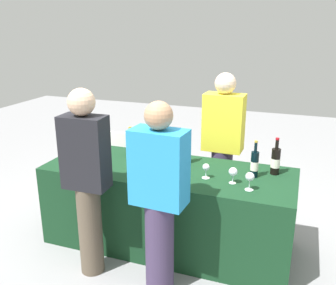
{
  "coord_description": "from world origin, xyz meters",
  "views": [
    {
      "loc": [
        1.09,
        -2.99,
        2.04
      ],
      "look_at": [
        0.0,
        0.0,
        1.02
      ],
      "focal_mm": 40.11,
      "sensor_mm": 36.0,
      "label": 1
    }
  ],
  "objects_px": {
    "wine_bottle_1": "(142,146)",
    "wine_bottle_3": "(254,164)",
    "guest_0": "(87,177)",
    "wine_glass_1": "(136,162)",
    "wine_glass_3": "(233,172)",
    "wine_glass_0": "(83,157)",
    "server_pouring": "(223,144)",
    "wine_bottle_4": "(275,161)",
    "wine_bottle_0": "(131,145)",
    "wine_glass_4": "(250,177)",
    "menu_board": "(127,163)",
    "wine_bottle_2": "(186,151)",
    "wine_glass_2": "(206,168)",
    "guest_1": "(159,195)"
  },
  "relations": [
    {
      "from": "wine_bottle_0",
      "to": "wine_bottle_3",
      "type": "bearing_deg",
      "value": -6.25
    },
    {
      "from": "server_pouring",
      "to": "guest_0",
      "type": "bearing_deg",
      "value": 59.1
    },
    {
      "from": "wine_glass_4",
      "to": "menu_board",
      "type": "height_order",
      "value": "wine_glass_4"
    },
    {
      "from": "wine_glass_0",
      "to": "wine_glass_2",
      "type": "height_order",
      "value": "wine_glass_0"
    },
    {
      "from": "wine_bottle_2",
      "to": "wine_glass_1",
      "type": "height_order",
      "value": "wine_bottle_2"
    },
    {
      "from": "wine_bottle_4",
      "to": "wine_glass_0",
      "type": "height_order",
      "value": "wine_bottle_4"
    },
    {
      "from": "wine_bottle_3",
      "to": "wine_glass_1",
      "type": "xyz_separation_m",
      "value": [
        -1.0,
        -0.24,
        -0.03
      ]
    },
    {
      "from": "wine_glass_3",
      "to": "server_pouring",
      "type": "xyz_separation_m",
      "value": [
        -0.26,
        0.79,
        -0.02
      ]
    },
    {
      "from": "wine_glass_0",
      "to": "server_pouring",
      "type": "xyz_separation_m",
      "value": [
        1.11,
        0.89,
        -0.02
      ]
    },
    {
      "from": "wine_bottle_4",
      "to": "wine_glass_1",
      "type": "height_order",
      "value": "wine_bottle_4"
    },
    {
      "from": "wine_glass_3",
      "to": "wine_bottle_4",
      "type": "bearing_deg",
      "value": 46.53
    },
    {
      "from": "wine_bottle_0",
      "to": "guest_0",
      "type": "relative_size",
      "value": 0.19
    },
    {
      "from": "wine_bottle_1",
      "to": "wine_bottle_2",
      "type": "relative_size",
      "value": 1.01
    },
    {
      "from": "wine_glass_3",
      "to": "wine_glass_4",
      "type": "relative_size",
      "value": 0.92
    },
    {
      "from": "wine_bottle_2",
      "to": "server_pouring",
      "type": "bearing_deg",
      "value": 62.11
    },
    {
      "from": "wine_bottle_4",
      "to": "wine_glass_2",
      "type": "bearing_deg",
      "value": -151.31
    },
    {
      "from": "wine_bottle_3",
      "to": "wine_glass_1",
      "type": "relative_size",
      "value": 2.55
    },
    {
      "from": "wine_bottle_4",
      "to": "wine_glass_0",
      "type": "distance_m",
      "value": 1.73
    },
    {
      "from": "server_pouring",
      "to": "guest_1",
      "type": "relative_size",
      "value": 1.03
    },
    {
      "from": "wine_bottle_2",
      "to": "wine_bottle_3",
      "type": "relative_size",
      "value": 0.97
    },
    {
      "from": "wine_bottle_0",
      "to": "wine_bottle_4",
      "type": "xyz_separation_m",
      "value": [
        1.4,
        -0.0,
        0.01
      ]
    },
    {
      "from": "wine_bottle_1",
      "to": "wine_bottle_4",
      "type": "relative_size",
      "value": 0.97
    },
    {
      "from": "wine_bottle_1",
      "to": "server_pouring",
      "type": "xyz_separation_m",
      "value": [
        0.7,
        0.48,
        -0.04
      ]
    },
    {
      "from": "guest_0",
      "to": "wine_glass_1",
      "type": "bearing_deg",
      "value": 61.69
    },
    {
      "from": "wine_bottle_4",
      "to": "menu_board",
      "type": "relative_size",
      "value": 0.42
    },
    {
      "from": "wine_glass_0",
      "to": "server_pouring",
      "type": "distance_m",
      "value": 1.42
    },
    {
      "from": "wine_bottle_2",
      "to": "wine_bottle_0",
      "type": "bearing_deg",
      "value": 179.0
    },
    {
      "from": "wine_glass_4",
      "to": "menu_board",
      "type": "distance_m",
      "value": 2.03
    },
    {
      "from": "wine_bottle_1",
      "to": "wine_bottle_4",
      "type": "distance_m",
      "value": 1.26
    },
    {
      "from": "wine_glass_0",
      "to": "wine_bottle_3",
      "type": "bearing_deg",
      "value": 11.03
    },
    {
      "from": "wine_glass_1",
      "to": "wine_glass_3",
      "type": "bearing_deg",
      "value": 3.31
    },
    {
      "from": "wine_bottle_2",
      "to": "wine_glass_4",
      "type": "relative_size",
      "value": 2.12
    },
    {
      "from": "wine_glass_3",
      "to": "wine_glass_0",
      "type": "bearing_deg",
      "value": -175.84
    },
    {
      "from": "wine_bottle_0",
      "to": "wine_glass_3",
      "type": "bearing_deg",
      "value": -16.89
    },
    {
      "from": "server_pouring",
      "to": "wine_bottle_1",
      "type": "bearing_deg",
      "value": 35.86
    },
    {
      "from": "wine_bottle_1",
      "to": "wine_bottle_3",
      "type": "relative_size",
      "value": 0.98
    },
    {
      "from": "wine_bottle_2",
      "to": "wine_glass_3",
      "type": "height_order",
      "value": "wine_bottle_2"
    },
    {
      "from": "wine_bottle_0",
      "to": "wine_bottle_3",
      "type": "height_order",
      "value": "wine_bottle_3"
    },
    {
      "from": "wine_bottle_0",
      "to": "wine_bottle_4",
      "type": "height_order",
      "value": "wine_bottle_4"
    },
    {
      "from": "wine_bottle_1",
      "to": "wine_glass_1",
      "type": "bearing_deg",
      "value": -74.33
    },
    {
      "from": "wine_bottle_3",
      "to": "guest_0",
      "type": "bearing_deg",
      "value": -150.32
    },
    {
      "from": "wine_bottle_1",
      "to": "wine_bottle_0",
      "type": "bearing_deg",
      "value": 172.45
    },
    {
      "from": "wine_bottle_1",
      "to": "guest_1",
      "type": "distance_m",
      "value": 0.98
    },
    {
      "from": "wine_bottle_0",
      "to": "wine_glass_0",
      "type": "height_order",
      "value": "wine_bottle_0"
    },
    {
      "from": "wine_glass_1",
      "to": "menu_board",
      "type": "xyz_separation_m",
      "value": [
        -0.63,
        1.06,
        -0.47
      ]
    },
    {
      "from": "wine_bottle_3",
      "to": "wine_glass_0",
      "type": "xyz_separation_m",
      "value": [
        -1.51,
        -0.29,
        -0.02
      ]
    },
    {
      "from": "wine_glass_2",
      "to": "server_pouring",
      "type": "height_order",
      "value": "server_pouring"
    },
    {
      "from": "wine_bottle_2",
      "to": "menu_board",
      "type": "distance_m",
      "value": 1.3
    },
    {
      "from": "wine_bottle_0",
      "to": "wine_glass_4",
      "type": "xyz_separation_m",
      "value": [
        1.24,
        -0.42,
        0.0
      ]
    },
    {
      "from": "wine_bottle_1",
      "to": "wine_glass_2",
      "type": "relative_size",
      "value": 2.45
    }
  ]
}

